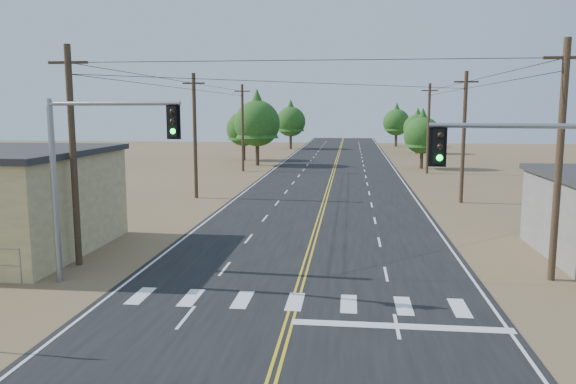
# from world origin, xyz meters

# --- Properties ---
(road) EXTENTS (15.00, 200.00, 0.02)m
(road) POSITION_xyz_m (0.00, 30.00, 0.01)
(road) COLOR black
(road) RESTS_ON ground
(utility_pole_left_near) EXTENTS (1.80, 0.30, 10.00)m
(utility_pole_left_near) POSITION_xyz_m (-10.50, 12.00, 5.12)
(utility_pole_left_near) COLOR #4C3826
(utility_pole_left_near) RESTS_ON ground
(utility_pole_left_mid) EXTENTS (1.80, 0.30, 10.00)m
(utility_pole_left_mid) POSITION_xyz_m (-10.50, 32.00, 5.12)
(utility_pole_left_mid) COLOR #4C3826
(utility_pole_left_mid) RESTS_ON ground
(utility_pole_left_far) EXTENTS (1.80, 0.30, 10.00)m
(utility_pole_left_far) POSITION_xyz_m (-10.50, 52.00, 5.12)
(utility_pole_left_far) COLOR #4C3826
(utility_pole_left_far) RESTS_ON ground
(utility_pole_right_near) EXTENTS (1.80, 0.30, 10.00)m
(utility_pole_right_near) POSITION_xyz_m (10.50, 12.00, 5.12)
(utility_pole_right_near) COLOR #4C3826
(utility_pole_right_near) RESTS_ON ground
(utility_pole_right_mid) EXTENTS (1.80, 0.30, 10.00)m
(utility_pole_right_mid) POSITION_xyz_m (10.50, 32.00, 5.12)
(utility_pole_right_mid) COLOR #4C3826
(utility_pole_right_mid) RESTS_ON ground
(utility_pole_right_far) EXTENTS (1.80, 0.30, 10.00)m
(utility_pole_right_far) POSITION_xyz_m (10.50, 52.00, 5.12)
(utility_pole_right_far) COLOR #4C3826
(utility_pole_right_far) RESTS_ON ground
(signal_mast_left) EXTENTS (5.86, 1.34, 7.59)m
(signal_mast_left) POSITION_xyz_m (-8.44, 9.21, 5.10)
(signal_mast_left) COLOR gray
(signal_mast_left) RESTS_ON ground
(tree_left_near) EXTENTS (5.85, 5.85, 9.75)m
(tree_left_near) POSITION_xyz_m (-9.99, 59.12, 5.97)
(tree_left_near) COLOR #3F2D1E
(tree_left_near) RESTS_ON ground
(tree_left_mid) EXTENTS (4.83, 4.83, 8.05)m
(tree_left_mid) POSITION_xyz_m (-13.11, 66.14, 4.92)
(tree_left_mid) COLOR #3F2D1E
(tree_left_mid) RESTS_ON ground
(tree_left_far) EXTENTS (5.39, 5.39, 8.98)m
(tree_left_far) POSITION_xyz_m (-9.00, 89.80, 5.49)
(tree_left_far) COLOR #3F2D1E
(tree_left_far) RESTS_ON ground
(tree_right_near) EXTENTS (4.43, 4.43, 7.38)m
(tree_right_near) POSITION_xyz_m (10.50, 57.15, 4.51)
(tree_right_near) COLOR #3F2D1E
(tree_right_near) RESTS_ON ground
(tree_right_mid) EXTENTS (4.50, 4.50, 7.51)m
(tree_right_mid) POSITION_xyz_m (12.63, 81.41, 4.59)
(tree_right_mid) COLOR #3F2D1E
(tree_right_mid) RESTS_ON ground
(tree_right_far) EXTENTS (5.10, 5.10, 8.51)m
(tree_right_far) POSITION_xyz_m (10.58, 98.50, 5.20)
(tree_right_far) COLOR #3F2D1E
(tree_right_far) RESTS_ON ground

